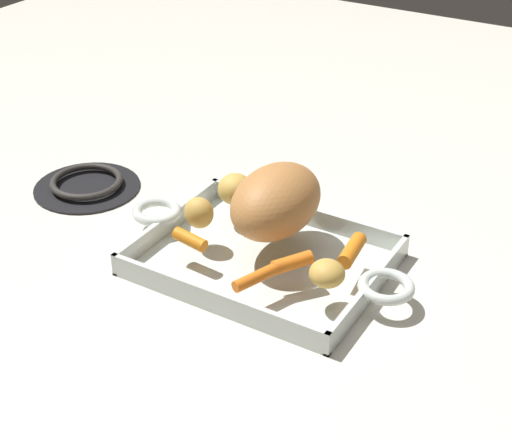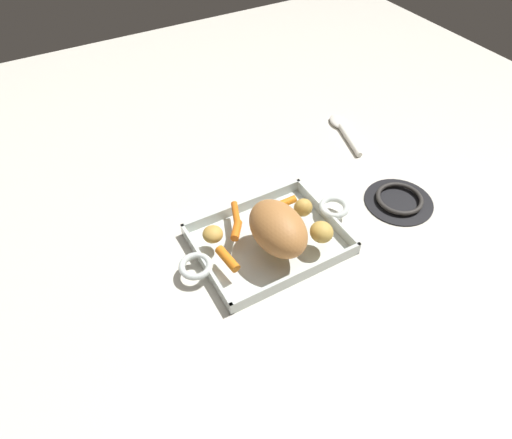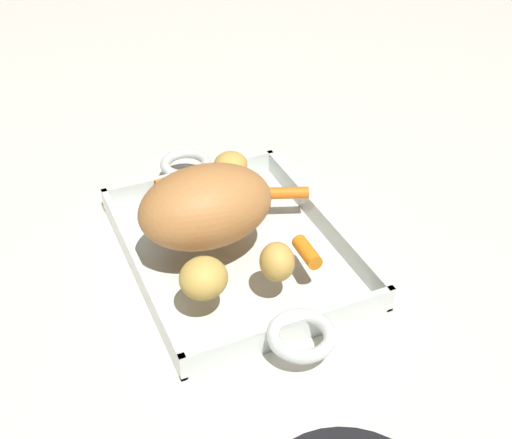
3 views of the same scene
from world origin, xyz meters
name	(u,v)px [view 2 (image 2 of 3)]	position (x,y,z in m)	size (l,w,h in m)	color
ground_plane	(269,244)	(0.00, 0.00, 0.00)	(2.39, 2.39, 0.00)	silver
roasting_dish	(269,240)	(0.00, 0.00, 0.01)	(0.42, 0.24, 0.04)	silver
pork_roast	(276,229)	(0.00, 0.03, 0.08)	(0.15, 0.11, 0.09)	#B7773E
baby_carrot_northwest	(236,214)	(0.04, -0.08, 0.04)	(0.01, 0.01, 0.07)	orange
baby_carrot_short	(228,259)	(0.11, 0.03, 0.05)	(0.02, 0.02, 0.06)	orange
baby_carrot_northeast	(286,202)	(-0.08, -0.06, 0.05)	(0.02, 0.02, 0.05)	orange
baby_carrot_center_left	(236,230)	(0.06, -0.03, 0.05)	(0.02, 0.02, 0.05)	orange
potato_whole	(322,232)	(-0.09, 0.07, 0.06)	(0.05, 0.05, 0.04)	gold
potato_near_roast	(303,208)	(-0.09, -0.01, 0.06)	(0.04, 0.04, 0.04)	gold
potato_corner	(213,234)	(0.11, -0.04, 0.05)	(0.04, 0.04, 0.03)	gold
stove_burner_rear	(399,200)	(-0.34, 0.04, 0.01)	(0.16, 0.16, 0.02)	black
serving_spoon	(343,130)	(-0.40, -0.26, 0.01)	(0.08, 0.20, 0.02)	white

